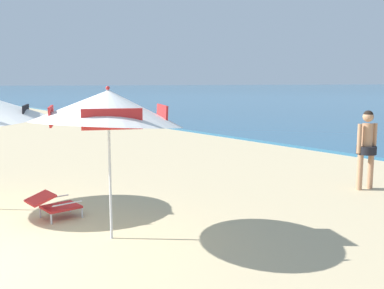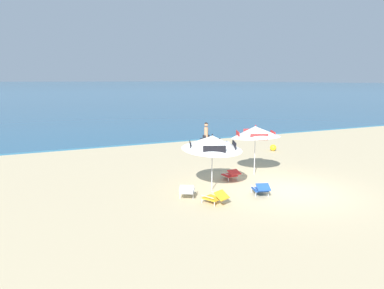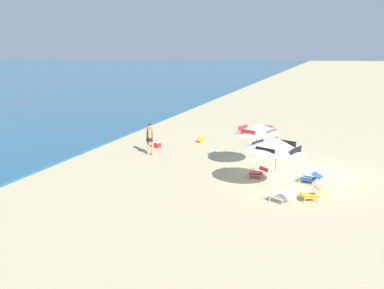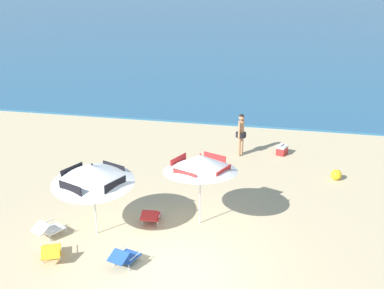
% 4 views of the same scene
% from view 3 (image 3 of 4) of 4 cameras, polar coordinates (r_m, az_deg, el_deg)
% --- Properties ---
extents(ground_plane, '(800.00, 800.00, 0.00)m').
position_cam_3_polar(ground_plane, '(18.59, 18.11, -4.33)').
color(ground_plane, tan).
extents(beach_umbrella_striped_main, '(2.81, 2.84, 2.32)m').
position_cam_3_polar(beach_umbrella_striped_main, '(15.47, 12.82, -0.02)').
color(beach_umbrella_striped_main, silver).
rests_on(beach_umbrella_striped_main, ground).
extents(beach_umbrella_striped_second, '(2.89, 2.91, 2.37)m').
position_cam_3_polar(beach_umbrella_striped_second, '(18.44, 9.95, 2.52)').
color(beach_umbrella_striped_second, silver).
rests_on(beach_umbrella_striped_second, ground).
extents(lounge_chair_under_umbrella, '(0.77, 1.00, 0.52)m').
position_cam_3_polar(lounge_chair_under_umbrella, '(17.17, 17.81, -4.81)').
color(lounge_chair_under_umbrella, '#1E4799').
rests_on(lounge_chair_under_umbrella, ground).
extents(lounge_chair_beside_umbrella, '(0.88, 1.03, 0.52)m').
position_cam_3_polar(lounge_chair_beside_umbrella, '(14.67, 13.78, -7.70)').
color(lounge_chair_beside_umbrella, white).
rests_on(lounge_chair_beside_umbrella, ground).
extents(lounge_chair_facing_sea, '(0.62, 0.90, 0.50)m').
position_cam_3_polar(lounge_chair_facing_sea, '(17.39, 10.15, -4.12)').
color(lounge_chair_facing_sea, red).
rests_on(lounge_chair_facing_sea, ground).
extents(lounge_chair_spare_folded, '(0.84, 1.03, 0.53)m').
position_cam_3_polar(lounge_chair_spare_folded, '(15.23, 18.13, -7.20)').
color(lounge_chair_spare_folded, gold).
rests_on(lounge_chair_spare_folded, ground).
extents(person_standing_near_shore, '(0.44, 0.52, 1.79)m').
position_cam_3_polar(person_standing_near_shore, '(20.92, -6.45, 1.15)').
color(person_standing_near_shore, tan).
rests_on(person_standing_near_shore, ground).
extents(cooler_box, '(0.50, 0.59, 0.43)m').
position_cam_3_polar(cooler_box, '(22.79, -5.48, 0.06)').
color(cooler_box, red).
rests_on(cooler_box, ground).
extents(beach_ball, '(0.40, 0.40, 0.40)m').
position_cam_3_polar(beach_ball, '(23.93, 1.34, 0.76)').
color(beach_ball, yellow).
rests_on(beach_ball, ground).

